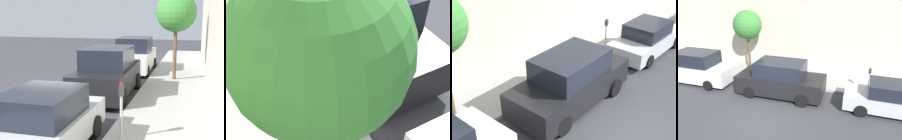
# 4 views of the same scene
# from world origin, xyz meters

# --- Properties ---
(ground_plane) EXTENTS (60.00, 60.00, 0.00)m
(ground_plane) POSITION_xyz_m (0.00, 0.00, 0.00)
(ground_plane) COLOR #38383D
(sidewalk) EXTENTS (2.75, 32.00, 0.15)m
(sidewalk) POSITION_xyz_m (4.87, 0.00, 0.07)
(sidewalk) COLOR #9E9E99
(sidewalk) RESTS_ON ground_plane
(parked_suv_second) EXTENTS (2.09, 4.85, 1.98)m
(parked_suv_second) POSITION_xyz_m (2.32, 0.08, 0.93)
(parked_suv_second) COLOR black
(parked_suv_second) RESTS_ON ground_plane
(street_tree) EXTENTS (1.90, 1.90, 4.19)m
(street_tree) POSITION_xyz_m (4.76, 3.37, 3.37)
(street_tree) COLOR brown
(street_tree) RESTS_ON sidewalk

